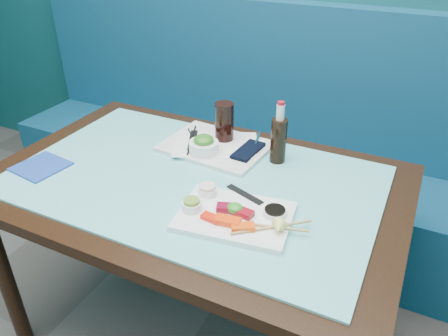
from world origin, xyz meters
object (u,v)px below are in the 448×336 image
at_px(dining_table, 195,200).
at_px(sashimi_plate, 235,216).
at_px(cola_bottle_body, 278,141).
at_px(blue_napkin, 41,166).
at_px(serving_tray, 216,146).
at_px(booth_bench, 274,164).
at_px(seaweed_bowl, 204,147).
at_px(cola_glass, 224,122).

bearing_deg(dining_table, sashimi_plate, -33.27).
xyz_separation_m(cola_bottle_body, blue_napkin, (-0.73, -0.41, -0.08)).
relative_size(sashimi_plate, serving_tray, 0.85).
distance_m(booth_bench, sashimi_plate, 1.08).
relative_size(booth_bench, seaweed_bowl, 27.54).
xyz_separation_m(seaweed_bowl, cola_bottle_body, (0.26, 0.08, 0.05)).
bearing_deg(blue_napkin, serving_tray, 39.57).
distance_m(serving_tray, cola_bottle_body, 0.26).
height_order(sashimi_plate, serving_tray, sashimi_plate).
bearing_deg(cola_glass, seaweed_bowl, -98.75).
bearing_deg(seaweed_bowl, cola_bottle_body, 18.27).
bearing_deg(cola_glass, booth_bench, 87.81).
distance_m(seaweed_bowl, blue_napkin, 0.58).
bearing_deg(cola_bottle_body, seaweed_bowl, -161.73).
xyz_separation_m(booth_bench, sashimi_plate, (0.22, -0.99, 0.39)).
xyz_separation_m(serving_tray, seaweed_bowl, (-0.01, -0.07, 0.03)).
bearing_deg(booth_bench, dining_table, -90.00).
xyz_separation_m(dining_table, blue_napkin, (-0.52, -0.18, 0.09)).
distance_m(dining_table, cola_glass, 0.33).
bearing_deg(blue_napkin, cola_glass, 42.62).
xyz_separation_m(sashimi_plate, blue_napkin, (-0.74, -0.03, -0.01)).
relative_size(booth_bench, serving_tray, 7.81).
relative_size(cola_glass, blue_napkin, 0.92).
xyz_separation_m(serving_tray, cola_glass, (0.01, 0.05, 0.08)).
relative_size(dining_table, serving_tray, 3.64).
distance_m(serving_tray, cola_glass, 0.10).
xyz_separation_m(sashimi_plate, serving_tray, (-0.25, 0.37, -0.00)).
distance_m(sashimi_plate, blue_napkin, 0.74).
relative_size(cola_glass, cola_bottle_body, 0.92).
distance_m(sashimi_plate, cola_bottle_body, 0.39).
bearing_deg(blue_napkin, seaweed_bowl, 34.48).
bearing_deg(dining_table, seaweed_bowl, 105.33).
distance_m(dining_table, sashimi_plate, 0.28).
distance_m(dining_table, cola_bottle_body, 0.36).
relative_size(booth_bench, sashimi_plate, 9.15).
bearing_deg(booth_bench, seaweed_bowl, -93.44).
relative_size(seaweed_bowl, cola_glass, 0.73).
bearing_deg(serving_tray, dining_table, -77.38).
height_order(sashimi_plate, cola_bottle_body, cola_bottle_body).
height_order(cola_glass, blue_napkin, cola_glass).
distance_m(sashimi_plate, seaweed_bowl, 0.40).
bearing_deg(sashimi_plate, cola_bottle_body, 83.44).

